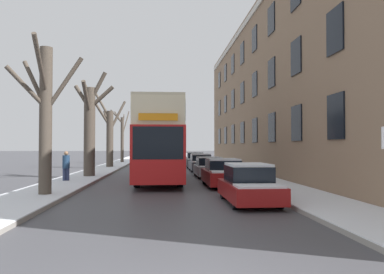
# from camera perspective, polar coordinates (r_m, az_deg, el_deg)

# --- Properties ---
(sidewalk_left) EXTENTS (2.63, 130.00, 0.16)m
(sidewalk_left) POSITION_cam_1_polar(r_m,az_deg,el_deg) (57.63, -9.48, -3.35)
(sidewalk_left) COLOR gray
(sidewalk_left) RESTS_ON ground
(sidewalk_right) EXTENTS (2.63, 130.00, 0.16)m
(sidewalk_right) POSITION_cam_1_polar(r_m,az_deg,el_deg) (57.67, 0.99, -3.37)
(sidewalk_right) COLOR gray
(sidewalk_right) RESTS_ON ground
(terrace_facade_right) EXTENTS (9.10, 44.05, 12.69)m
(terrace_facade_right) POSITION_cam_1_polar(r_m,az_deg,el_deg) (29.62, 18.12, 7.01)
(terrace_facade_right) COLOR #8C7056
(terrace_facade_right) RESTS_ON ground
(bare_tree_left_0) EXTENTS (2.75, 3.40, 6.04)m
(bare_tree_left_0) POSITION_cam_1_polar(r_m,az_deg,el_deg) (15.95, -21.49, 3.13)
(bare_tree_left_0) COLOR #4C4238
(bare_tree_left_0) RESTS_ON ground
(bare_tree_left_1) EXTENTS (2.64, 3.29, 6.82)m
(bare_tree_left_1) POSITION_cam_1_polar(r_m,az_deg,el_deg) (24.77, -15.32, 1.63)
(bare_tree_left_1) COLOR #4C4238
(bare_tree_left_1) RESTS_ON ground
(bare_tree_left_2) EXTENTS (3.12, 2.32, 7.19)m
(bare_tree_left_2) POSITION_cam_1_polar(r_m,az_deg,el_deg) (35.42, -12.49, 0.44)
(bare_tree_left_2) COLOR #4C4238
(bare_tree_left_2) RESTS_ON ground
(bare_tree_left_3) EXTENTS (1.91, 4.11, 6.37)m
(bare_tree_left_3) POSITION_cam_1_polar(r_m,az_deg,el_deg) (45.44, -10.61, 0.10)
(bare_tree_left_3) COLOR #4C4238
(bare_tree_left_3) RESTS_ON ground
(double_decker_bus) EXTENTS (2.51, 11.23, 4.47)m
(double_decker_bus) POSITION_cam_1_polar(r_m,az_deg,el_deg) (22.13, -5.00, -0.16)
(double_decker_bus) COLOR red
(double_decker_bus) RESTS_ON ground
(parked_car_0) EXTENTS (1.69, 3.92, 1.42)m
(parked_car_0) POSITION_cam_1_polar(r_m,az_deg,el_deg) (13.65, 8.67, -7.27)
(parked_car_0) COLOR maroon
(parked_car_0) RESTS_ON ground
(parked_car_1) EXTENTS (1.86, 4.17, 1.41)m
(parked_car_1) POSITION_cam_1_polar(r_m,az_deg,el_deg) (19.26, 4.78, -5.56)
(parked_car_1) COLOR maroon
(parked_car_1) RESTS_ON ground
(parked_car_2) EXTENTS (1.82, 4.28, 1.33)m
(parked_car_2) POSITION_cam_1_polar(r_m,az_deg,el_deg) (24.90, 2.66, -4.69)
(parked_car_2) COLOR #9EA3AD
(parked_car_2) RESTS_ON ground
(parked_car_3) EXTENTS (1.76, 4.37, 1.43)m
(parked_car_3) POSITION_cam_1_polar(r_m,az_deg,el_deg) (30.62, 1.32, -4.00)
(parked_car_3) COLOR #474C56
(parked_car_3) RESTS_ON ground
(parked_car_4) EXTENTS (1.71, 4.44, 1.48)m
(parked_car_4) POSITION_cam_1_polar(r_m,az_deg,el_deg) (36.01, 0.45, -3.59)
(parked_car_4) COLOR black
(parked_car_4) RESTS_ON ground
(pedestrian_left_sidewalk) EXTENTS (0.39, 0.39, 1.77)m
(pedestrian_left_sidewalk) POSITION_cam_1_polar(r_m,az_deg,el_deg) (21.78, -18.64, -4.17)
(pedestrian_left_sidewalk) COLOR navy
(pedestrian_left_sidewalk) RESTS_ON ground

